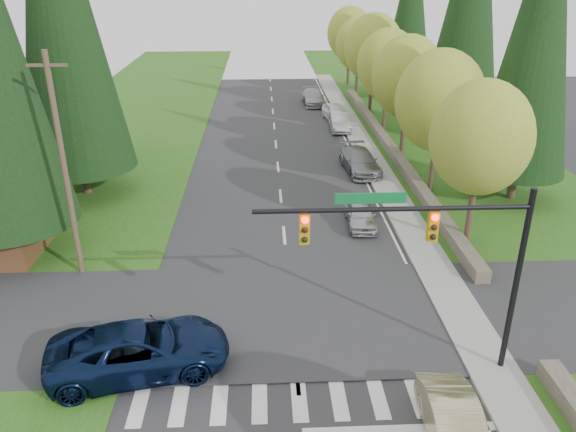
{
  "coord_description": "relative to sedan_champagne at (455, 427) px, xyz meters",
  "views": [
    {
      "loc": [
        -1.03,
        -11.04,
        13.0
      ],
      "look_at": [
        0.03,
        11.72,
        2.8
      ],
      "focal_mm": 35.0,
      "sensor_mm": 36.0,
      "label": 1
    }
  ],
  "objects": [
    {
      "name": "sedan_champagne",
      "position": [
        0.0,
        0.0,
        0.0
      ],
      "size": [
        1.58,
        4.24,
        1.38
      ],
      "primitive_type": "imported",
      "rotation": [
        0.0,
        0.0,
        -0.03
      ],
      "color": "beige",
      "rests_on": "ground"
    },
    {
      "name": "grass_west",
      "position": [
        -17.42,
        18.85,
        -0.66
      ],
      "size": [
        14.0,
        110.0,
        0.06
      ],
      "primitive_type": "cube",
      "color": "#265115",
      "rests_on": "ground"
    },
    {
      "name": "grass_east",
      "position": [
        8.58,
        18.85,
        -0.66
      ],
      "size": [
        14.0,
        110.0,
        0.06
      ],
      "primitive_type": "cube",
      "color": "#265115",
      "rests_on": "ground"
    },
    {
      "name": "decid_tree_2",
      "position": [
        4.68,
        26.85,
        5.24
      ],
      "size": [
        5.0,
        5.0,
        8.82
      ],
      "color": "#38281C",
      "rests_on": "ground"
    },
    {
      "name": "decid_tree_1",
      "position": [
        4.88,
        19.85,
        5.11
      ],
      "size": [
        5.2,
        5.2,
        8.8
      ],
      "color": "#38281C",
      "rests_on": "ground"
    },
    {
      "name": "conifer_e_a",
      "position": [
        9.58,
        18.85,
        9.1
      ],
      "size": [
        5.44,
        5.44,
        17.8
      ],
      "color": "#38281C",
      "rests_on": "ground"
    },
    {
      "name": "stone_wall_north",
      "position": [
        4.18,
        28.85,
        -0.34
      ],
      "size": [
        0.7,
        40.0,
        0.7
      ],
      "primitive_type": "cube",
      "color": "#4C4438",
      "rests_on": "ground"
    },
    {
      "name": "conifer_e_c",
      "position": [
        9.58,
        46.85,
        8.6
      ],
      "size": [
        5.1,
        5.1,
        16.8
      ],
      "color": "#38281C",
      "rests_on": "ground"
    },
    {
      "name": "parked_car_d",
      "position": [
        1.18,
        38.27,
        0.05
      ],
      "size": [
        2.26,
        4.52,
        1.48
      ],
      "primitive_type": "imported",
      "rotation": [
        0.0,
        0.0,
        0.12
      ],
      "color": "white",
      "rests_on": "ground"
    },
    {
      "name": "decid_tree_0",
      "position": [
        4.78,
        12.85,
        4.91
      ],
      "size": [
        4.8,
        4.8,
        8.37
      ],
      "color": "#38281C",
      "rests_on": "ground"
    },
    {
      "name": "decid_tree_3",
      "position": [
        4.78,
        33.85,
        4.97
      ],
      "size": [
        5.0,
        5.0,
        8.55
      ],
      "color": "#38281C",
      "rests_on": "ground"
    },
    {
      "name": "parked_car_a",
      "position": [
        -0.22,
        15.43,
        -0.05
      ],
      "size": [
        1.64,
        3.8,
        1.28
      ],
      "primitive_type": "imported",
      "rotation": [
        0.0,
        0.0,
        -0.03
      ],
      "color": "#B2B2B7",
      "rests_on": "ground"
    },
    {
      "name": "suv_navy",
      "position": [
        -9.86,
        3.85,
        0.17
      ],
      "size": [
        6.63,
        4.03,
        1.72
      ],
      "primitive_type": "imported",
      "rotation": [
        0.0,
        0.0,
        1.77
      ],
      "color": "#0B1837",
      "rests_on": "ground"
    },
    {
      "name": "decid_tree_5",
      "position": [
        4.68,
        47.85,
        4.84
      ],
      "size": [
        4.8,
        4.8,
        8.3
      ],
      "color": "#38281C",
      "rests_on": "ground"
    },
    {
      "name": "decid_tree_4",
      "position": [
        4.88,
        40.85,
        5.37
      ],
      "size": [
        5.4,
        5.4,
        9.18
      ],
      "color": "#38281C",
      "rests_on": "ground"
    },
    {
      "name": "decid_tree_6",
      "position": [
        4.78,
        54.85,
        5.17
      ],
      "size": [
        5.2,
        5.2,
        8.86
      ],
      "color": "#38281C",
      "rests_on": "ground"
    },
    {
      "name": "parked_car_b",
      "position": [
        1.18,
        24.11,
        0.06
      ],
      "size": [
        2.56,
        5.34,
        1.5
      ],
      "primitive_type": "imported",
      "rotation": [
        0.0,
        0.0,
        0.09
      ],
      "color": "gray",
      "rests_on": "ground"
    },
    {
      "name": "sidewalk_east",
      "position": [
        2.48,
        20.85,
        -0.63
      ],
      "size": [
        1.8,
        80.0,
        0.13
      ],
      "primitive_type": "cube",
      "color": "gray",
      "rests_on": "ground"
    },
    {
      "name": "curb_east",
      "position": [
        1.63,
        20.85,
        -0.63
      ],
      "size": [
        0.2,
        80.0,
        0.13
      ],
      "primitive_type": "cube",
      "color": "gray",
      "rests_on": "ground"
    },
    {
      "name": "cross_street",
      "position": [
        -4.42,
        6.85,
        -0.69
      ],
      "size": [
        120.0,
        8.0,
        0.1
      ],
      "primitive_type": "cube",
      "color": "#28282B",
      "rests_on": "ground"
    },
    {
      "name": "parked_car_e",
      "position": [
        -0.22,
        44.61,
        0.04
      ],
      "size": [
        2.2,
        5.1,
        1.46
      ],
      "primitive_type": "imported",
      "rotation": [
        0.0,
        0.0,
        0.03
      ],
      "color": "#999A9D",
      "rests_on": "ground"
    },
    {
      "name": "conifer_w_c",
      "position": [
        -16.42,
        20.85,
        10.6
      ],
      "size": [
        6.46,
        6.46,
        20.8
      ],
      "color": "#38281C",
      "rests_on": "ground"
    },
    {
      "name": "utility_pole",
      "position": [
        -13.92,
        10.85,
        4.45
      ],
      "size": [
        1.6,
        0.24,
        10.0
      ],
      "color": "#473828",
      "rests_on": "ground"
    },
    {
      "name": "conifer_w_e",
      "position": [
        -18.42,
        26.85,
        9.6
      ],
      "size": [
        5.78,
        5.78,
        18.8
      ],
      "color": "#38281C",
      "rests_on": "ground"
    },
    {
      "name": "parked_car_c",
      "position": [
        1.18,
        34.82,
        0.06
      ],
      "size": [
        1.69,
        4.58,
        1.5
      ],
      "primitive_type": "imported",
      "rotation": [
        0.0,
        0.0,
        -0.02
      ],
      "color": "#B6B7BB",
      "rests_on": "ground"
    },
    {
      "name": "traffic_signal",
      "position": [
        -0.05,
        3.35,
        4.29
      ],
      "size": [
        8.7,
        0.37,
        6.8
      ],
      "color": "black",
      "rests_on": "ground"
    }
  ]
}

